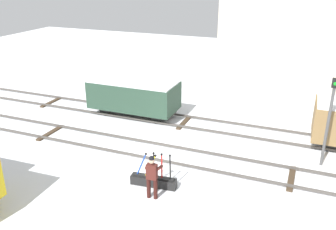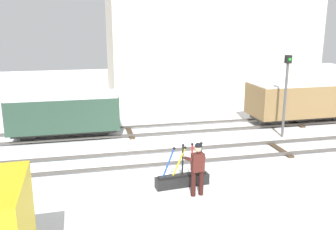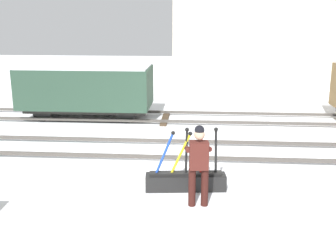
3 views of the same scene
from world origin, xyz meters
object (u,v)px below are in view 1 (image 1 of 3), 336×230
object	(u,v)px
switch_lever_frame	(154,180)
rail_worker	(152,174)
signal_post	(330,114)
freight_car_far_end	(134,96)

from	to	relation	value
switch_lever_frame	rail_worker	world-z (taller)	rail_worker
switch_lever_frame	signal_post	size ratio (longest dim) A/B	0.48
switch_lever_frame	freight_car_far_end	world-z (taller)	freight_car_far_end
rail_worker	freight_car_far_end	bearing A→B (deg)	115.89
rail_worker	signal_post	bearing A→B (deg)	35.05
switch_lever_frame	signal_post	world-z (taller)	signal_post
signal_post	freight_car_far_end	distance (m)	10.23
signal_post	freight_car_far_end	world-z (taller)	signal_post
switch_lever_frame	signal_post	bearing A→B (deg)	29.30
rail_worker	freight_car_far_end	xyz separation A→B (m)	(-4.24, 6.98, 0.24)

